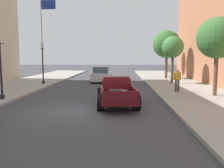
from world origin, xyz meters
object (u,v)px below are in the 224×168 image
street_tree_nearest (217,38)px  street_tree_second (173,47)px  car_background_silver (102,75)px  street_lamp_far (43,60)px  flagpole (44,29)px  street_tree_third (167,44)px  hotrod_truck_maroon (116,91)px  pedestrian_sidewalk_right (177,79)px  street_tree_farthest (167,48)px  street_lamp_near (0,62)px

street_tree_nearest → street_tree_second: bearing=100.0°
car_background_silver → street_lamp_far: street_lamp_far is taller
flagpole → street_tree_third: bearing=4.5°
hotrod_truck_maroon → pedestrian_sidewalk_right: size_ratio=3.06×
car_background_silver → street_tree_farthest: 10.26m
street_lamp_near → pedestrian_sidewalk_right: bearing=16.9°
car_background_silver → street_lamp_near: bearing=-114.1°
street_tree_nearest → street_tree_third: street_tree_third is taller
street_tree_nearest → street_tree_third: size_ratio=0.90×
street_tree_third → street_tree_farthest: size_ratio=1.19×
pedestrian_sidewalk_right → street_tree_third: size_ratio=0.29×
street_lamp_near → street_tree_third: bearing=48.6°
street_tree_nearest → street_tree_second: (-1.26, 7.16, -0.28)m
street_lamp_far → street_tree_nearest: (13.57, -6.40, 1.47)m
street_tree_nearest → street_lamp_far: bearing=154.7°
car_background_silver → street_lamp_far: bearing=-149.8°
flagpole → hotrod_truck_maroon: bearing=-57.9°
street_lamp_far → street_tree_farthest: bearing=33.4°
pedestrian_sidewalk_right → street_lamp_far: size_ratio=0.43×
street_tree_second → flagpole: bearing=163.5°
flagpole → street_lamp_near: bearing=-82.8°
flagpole → street_tree_nearest: 18.80m
pedestrian_sidewalk_right → street_lamp_near: (-11.25, -3.43, 1.30)m
street_lamp_far → street_tree_third: 14.12m
flagpole → street_tree_second: 14.47m
hotrod_truck_maroon → car_background_silver: car_background_silver is taller
street_lamp_far → street_tree_second: bearing=3.5°
hotrod_truck_maroon → street_tree_farthest: size_ratio=1.07×
car_background_silver → street_tree_third: bearing=20.8°
pedestrian_sidewalk_right → street_tree_nearest: (2.08, -1.61, 2.77)m
street_lamp_far → street_tree_farthest: (13.31, 8.77, 1.39)m
car_background_silver → street_tree_nearest: street_tree_nearest is taller
street_tree_second → street_tree_third: 5.20m
car_background_silver → street_tree_farthest: bearing=35.3°
car_background_silver → street_lamp_near: size_ratio=1.14×
flagpole → street_tree_third: flagpole is taller
street_lamp_near → street_tree_farthest: 21.48m
pedestrian_sidewalk_right → street_lamp_far: (-11.50, 4.80, 1.30)m
street_tree_nearest → street_tree_third: (-0.87, 12.31, 0.28)m
flagpole → street_tree_second: bearing=-16.5°
flagpole → street_tree_third: 14.24m
car_background_silver → street_tree_third: street_tree_third is taller
pedestrian_sidewalk_right → street_tree_nearest: street_tree_nearest is taller
street_tree_farthest → street_tree_nearest: bearing=-89.0°
car_background_silver → street_lamp_far: 6.35m
hotrod_truck_maroon → street_lamp_near: bearing=175.2°
street_lamp_near → car_background_silver: bearing=65.9°
car_background_silver → hotrod_truck_maroon: bearing=-81.3°
street_tree_second → street_tree_third: size_ratio=0.80×
car_background_silver → pedestrian_sidewalk_right: size_ratio=2.65×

